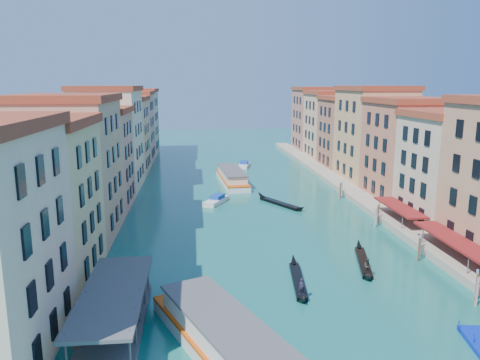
% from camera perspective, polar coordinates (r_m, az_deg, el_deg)
% --- Properties ---
extents(left_bank_palazzos, '(12.80, 128.40, 21.00)m').
position_cam_1_polar(left_bank_palazzos, '(93.92, -16.28, 4.04)').
color(left_bank_palazzos, beige).
rests_on(left_bank_palazzos, ground).
extents(right_bank_palazzos, '(12.80, 128.40, 21.00)m').
position_cam_1_polar(right_bank_palazzos, '(100.38, 17.11, 4.48)').
color(right_bank_palazzos, '#A23C32').
rests_on(right_bank_palazzos, ground).
extents(quay, '(4.00, 140.00, 1.00)m').
position_cam_1_polar(quay, '(99.10, 12.52, -0.79)').
color(quay, '#A59D85').
rests_on(quay, ground).
extents(restaurant_awnings, '(3.20, 44.55, 3.12)m').
position_cam_1_polar(restaurant_awnings, '(61.49, 25.01, -6.87)').
color(restaurant_awnings, maroon).
rests_on(restaurant_awnings, ground).
extents(vaporetto_stop, '(5.40, 16.40, 3.65)m').
position_cam_1_polar(vaporetto_stop, '(44.30, -15.08, -15.49)').
color(vaporetto_stop, '#525254').
rests_on(vaporetto_stop, ground).
extents(mooring_poles_right, '(1.44, 54.24, 3.20)m').
position_cam_1_polar(mooring_poles_right, '(65.39, 19.96, -6.94)').
color(mooring_poles_right, '#53301C').
rests_on(mooring_poles_right, ground).
extents(mooring_poles_left, '(0.24, 8.24, 3.20)m').
position_cam_1_polar(mooring_poles_left, '(44.84, -18.34, -15.55)').
color(mooring_poles_left, '#53301C').
rests_on(mooring_poles_left, ground).
extents(vaporetto_near, '(13.30, 22.33, 3.29)m').
position_cam_1_polar(vaporetto_near, '(38.50, -1.26, -19.42)').
color(vaporetto_near, silver).
rests_on(vaporetto_near, ground).
extents(vaporetto_far, '(6.06, 20.74, 3.05)m').
position_cam_1_polar(vaporetto_far, '(102.53, -0.98, 0.39)').
color(vaporetto_far, white).
rests_on(vaporetto_far, ground).
extents(gondola_fore, '(2.37, 12.21, 2.43)m').
position_cam_1_polar(gondola_fore, '(52.57, 7.06, -11.92)').
color(gondola_fore, black).
rests_on(gondola_fore, ground).
extents(gondola_right, '(3.91, 12.28, 2.48)m').
position_cam_1_polar(gondola_right, '(58.87, 14.81, -9.53)').
color(gondola_right, black).
rests_on(gondola_right, ground).
extents(gondola_far, '(7.46, 12.19, 1.90)m').
position_cam_1_polar(gondola_far, '(84.66, 4.77, -2.74)').
color(gondola_far, black).
rests_on(gondola_far, ground).
extents(motorboat_mid, '(5.18, 7.22, 1.45)m').
position_cam_1_polar(motorboat_mid, '(85.54, -2.88, -2.44)').
color(motorboat_mid, silver).
rests_on(motorboat_mid, ground).
extents(motorboat_far, '(3.96, 7.76, 1.54)m').
position_cam_1_polar(motorboat_far, '(122.50, 0.49, 1.88)').
color(motorboat_far, silver).
rests_on(motorboat_far, ground).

